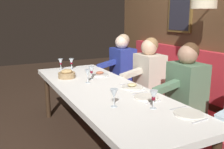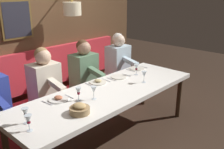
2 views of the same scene
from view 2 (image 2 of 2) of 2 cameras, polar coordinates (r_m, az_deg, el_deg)
ground_plane at (r=3.67m, az=-0.71°, el=-14.34°), size 12.00×12.00×0.00m
dining_table at (r=3.35m, az=-0.75°, el=-4.57°), size 0.90×2.73×0.74m
banquette_bench at (r=4.15m, az=-9.72°, el=-6.94°), size 0.52×2.93×0.45m
back_wall_panel at (r=4.27m, az=-15.34°, el=9.47°), size 0.59×4.13×2.90m
diner_nearest at (r=4.70m, az=1.41°, el=4.09°), size 0.60×0.40×0.79m
diner_near at (r=4.13m, az=-6.28°, el=1.92°), size 0.60×0.40×0.79m
diner_middle at (r=3.72m, az=-14.87°, el=-0.55°), size 0.60×0.40×0.79m
place_setting_0 at (r=3.12m, az=-11.85°, el=-5.34°), size 0.24×0.31×0.05m
place_setting_1 at (r=3.81m, az=1.58°, el=-0.53°), size 0.24×0.31×0.01m
place_setting_2 at (r=3.59m, az=-3.12°, el=-1.63°), size 0.24×0.31×0.05m
place_setting_3 at (r=4.23m, az=5.57°, el=1.36°), size 0.24×0.31×0.01m
wine_glass_0 at (r=3.91m, az=5.47°, el=1.56°), size 0.07×0.07×0.16m
wine_glass_1 at (r=2.65m, az=-18.77°, el=-8.06°), size 0.07×0.07×0.16m
wine_glass_2 at (r=2.51m, az=-18.15°, el=-9.57°), size 0.07×0.07×0.16m
wine_glass_3 at (r=3.04m, az=-4.10°, el=-3.50°), size 0.07×0.07×0.16m
wine_glass_4 at (r=3.03m, az=-7.50°, el=-3.74°), size 0.07×0.07×0.16m
wine_glass_5 at (r=3.60m, az=7.18°, el=0.00°), size 0.07×0.07×0.16m
bread_bowl at (r=2.75m, az=-7.25°, el=-7.68°), size 0.22×0.22×0.12m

